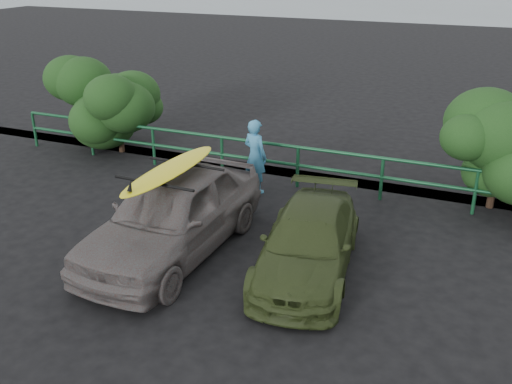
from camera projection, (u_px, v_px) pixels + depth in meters
ground at (149, 280)px, 9.88m from camera, size 80.00×80.00×0.00m
ocean at (455, 3)px, 60.80m from camera, size 200.00×200.00×0.00m
guardrail at (259, 161)px, 13.92m from camera, size 14.00×0.08×1.04m
shrub_left at (104, 111)px, 15.71m from camera, size 3.20×2.40×2.34m
shrub_right at (481, 157)px, 12.32m from camera, size 3.20×2.40×2.28m
sedan at (173, 214)px, 10.51m from camera, size 2.01×4.65×1.56m
olive_vehicle at (308, 243)px, 9.97m from camera, size 2.06×3.99×1.11m
man at (255, 156)px, 13.17m from camera, size 0.74×0.61×1.75m
roof_rack at (170, 173)px, 10.20m from camera, size 1.64×1.18×0.05m
surfboard at (170, 169)px, 10.17m from camera, size 0.69×2.87×0.08m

